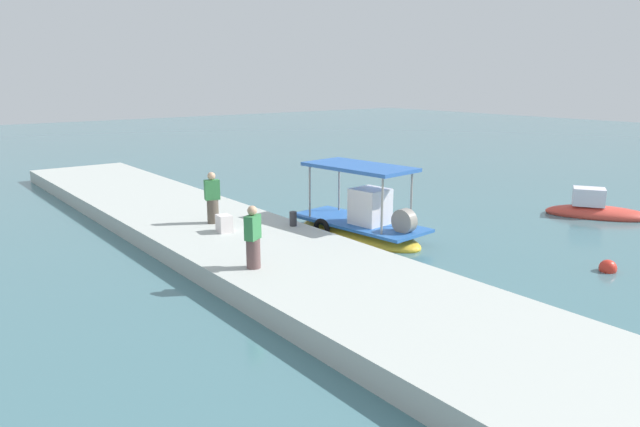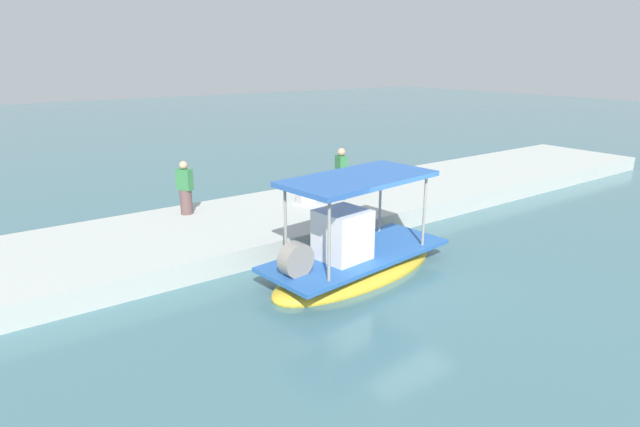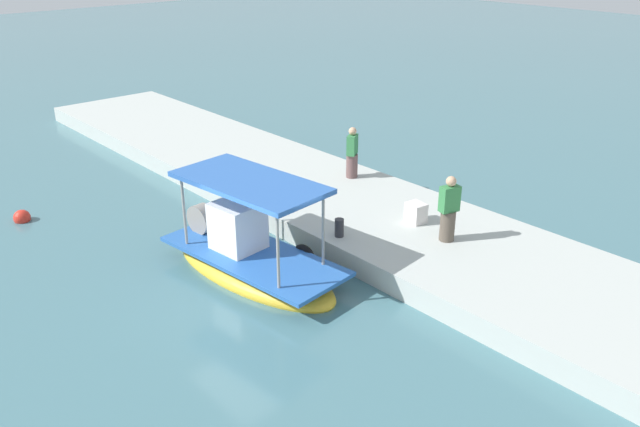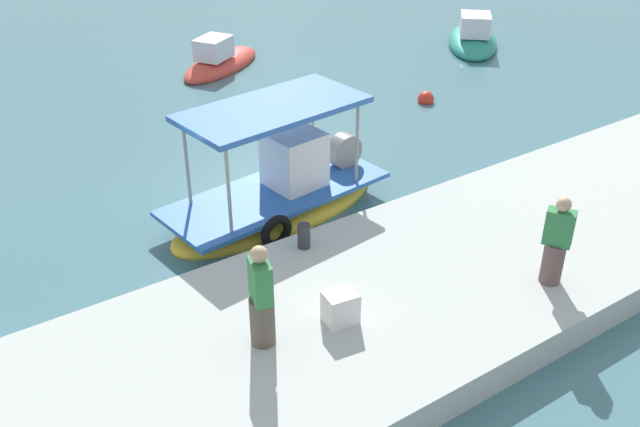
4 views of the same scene
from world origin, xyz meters
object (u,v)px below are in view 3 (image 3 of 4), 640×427
(cargo_crate, at_px, (416,213))
(mooring_bollard, at_px, (339,228))
(fisherman_by_crate, at_px, (352,155))
(main_fishing_boat, at_px, (251,257))
(fisherman_near_bollard, at_px, (449,212))
(marker_buoy, at_px, (22,218))

(cargo_crate, bearing_deg, mooring_bollard, 71.65)
(fisherman_by_crate, height_order, mooring_bollard, fisherman_by_crate)
(main_fishing_boat, distance_m, cargo_crate, 4.69)
(fisherman_by_crate, relative_size, mooring_bollard, 3.41)
(cargo_crate, bearing_deg, fisherman_near_bollard, 168.23)
(fisherman_near_bollard, distance_m, mooring_bollard, 2.81)
(fisherman_near_bollard, xyz_separation_m, mooring_bollard, (1.99, 1.91, -0.55))
(fisherman_by_crate, xyz_separation_m, mooring_bollard, (-2.93, 3.30, -0.51))
(main_fishing_boat, bearing_deg, mooring_bollard, -110.43)
(main_fishing_boat, height_order, mooring_bollard, main_fishing_boat)
(fisherman_near_bollard, height_order, cargo_crate, fisherman_near_bollard)
(main_fishing_boat, height_order, fisherman_near_bollard, main_fishing_boat)
(mooring_bollard, bearing_deg, main_fishing_boat, 69.57)
(fisherman_by_crate, height_order, cargo_crate, fisherman_by_crate)
(fisherman_near_bollard, relative_size, fisherman_by_crate, 1.05)
(mooring_bollard, bearing_deg, cargo_crate, -108.35)
(mooring_bollard, bearing_deg, marker_buoy, 34.63)
(main_fishing_boat, bearing_deg, marker_buoy, 24.44)
(fisherman_by_crate, distance_m, mooring_bollard, 4.44)
(mooring_bollard, distance_m, marker_buoy, 9.59)
(main_fishing_boat, relative_size, marker_buoy, 11.00)
(mooring_bollard, xyz_separation_m, marker_buoy, (7.87, 5.43, -0.73))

